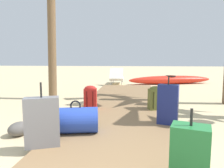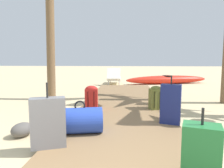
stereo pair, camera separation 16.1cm
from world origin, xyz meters
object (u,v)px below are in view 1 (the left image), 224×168
(duffel_bag_blue, at_px, (76,120))
(lounge_chair, at_px, (117,77))
(backpack_red, at_px, (90,97))
(suitcase_navy, at_px, (168,104))
(kayak, at_px, (170,80))
(suitcase_green, at_px, (190,155))
(suitcase_grey, at_px, (42,122))
(backpack_olive, at_px, (155,97))

(duffel_bag_blue, distance_m, lounge_chair, 6.76)
(backpack_red, relative_size, suitcase_navy, 0.65)
(duffel_bag_blue, height_order, kayak, duffel_bag_blue)
(suitcase_green, distance_m, suitcase_grey, 1.78)
(backpack_red, bearing_deg, backpack_olive, 4.57)
(backpack_red, distance_m, suitcase_navy, 1.79)
(backpack_red, height_order, lounge_chair, lounge_chair)
(suitcase_green, bearing_deg, backpack_red, 118.53)
(suitcase_green, height_order, duffel_bag_blue, suitcase_green)
(suitcase_green, distance_m, kayak, 8.43)
(suitcase_navy, bearing_deg, duffel_bag_blue, -158.37)
(backpack_red, bearing_deg, duffel_bag_blue, -86.85)
(suitcase_green, relative_size, lounge_chair, 0.45)
(duffel_bag_blue, xyz_separation_m, kayak, (2.64, 7.15, -0.07))
(suitcase_navy, xyz_separation_m, lounge_chair, (-1.35, 6.18, -0.10))
(duffel_bag_blue, relative_size, suitcase_grey, 0.88)
(backpack_red, distance_m, kayak, 6.28)
(suitcase_grey, bearing_deg, kayak, 69.18)
(suitcase_navy, bearing_deg, lounge_chair, 102.37)
(suitcase_green, bearing_deg, lounge_chair, 99.06)
(backpack_olive, distance_m, kayak, 5.70)
(suitcase_grey, distance_m, kayak, 8.22)
(suitcase_green, distance_m, suitcase_navy, 1.76)
(backpack_red, height_order, duffel_bag_blue, backpack_red)
(suitcase_green, height_order, suitcase_navy, suitcase_navy)
(duffel_bag_blue, height_order, suitcase_navy, suitcase_navy)
(backpack_olive, relative_size, lounge_chair, 0.34)
(backpack_olive, xyz_separation_m, suitcase_grey, (-1.63, -2.14, 0.04))
(backpack_red, bearing_deg, kayak, 64.35)
(suitcase_grey, bearing_deg, duffel_bag_blue, 61.74)
(duffel_bag_blue, height_order, lounge_chair, lounge_chair)
(backpack_red, height_order, suitcase_navy, suitcase_navy)
(backpack_olive, relative_size, kayak, 0.13)
(backpack_olive, relative_size, suitcase_grey, 0.63)
(backpack_olive, relative_size, duffel_bag_blue, 0.72)
(suitcase_navy, bearing_deg, suitcase_green, -92.89)
(backpack_olive, distance_m, lounge_chair, 5.30)
(backpack_olive, relative_size, suitcase_navy, 0.64)
(duffel_bag_blue, height_order, suitcase_grey, suitcase_grey)
(backpack_olive, bearing_deg, suitcase_grey, -127.32)
(backpack_olive, relative_size, suitcase_green, 0.76)
(backpack_olive, bearing_deg, lounge_chair, 103.54)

